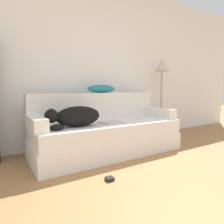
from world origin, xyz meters
name	(u,v)px	position (x,y,z in m)	size (l,w,h in m)	color
wall_back	(85,61)	(0.00, 2.85, 1.35)	(7.90, 0.06, 2.70)	white
couch	(108,138)	(0.04, 2.20, 0.22)	(2.08, 0.80, 0.45)	silver
couch_backrest	(97,106)	(0.04, 2.53, 0.65)	(2.04, 0.15, 0.40)	silver
couch_arm_left	(36,123)	(-0.92, 2.20, 0.52)	(0.15, 0.61, 0.15)	silver
couch_arm_right	(159,113)	(1.01, 2.20, 0.52)	(0.15, 0.61, 0.15)	silver
dog	(75,116)	(-0.48, 2.10, 0.57)	(0.69, 0.27, 0.25)	black
laptop	(112,122)	(0.05, 2.11, 0.46)	(0.33, 0.28, 0.02)	#B7B7BC
throw_pillow	(101,89)	(0.12, 2.54, 0.91)	(0.47, 0.18, 0.12)	teal
floor_lamp	(162,71)	(1.44, 2.57, 1.25)	(0.28, 0.28, 1.46)	gray
power_adapter	(110,179)	(-0.39, 1.45, 0.02)	(0.07, 0.07, 0.03)	black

